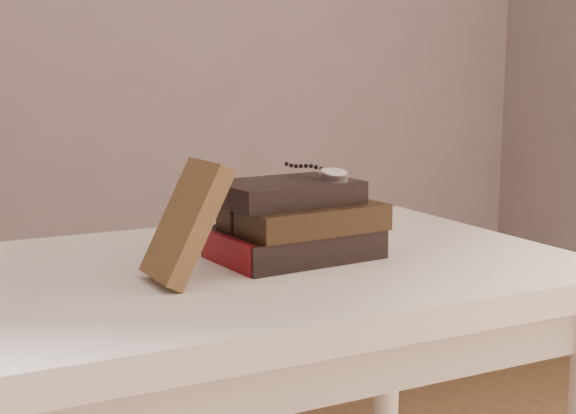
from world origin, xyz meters
name	(u,v)px	position (x,y,z in m)	size (l,w,h in m)	color
table	(222,328)	(0.00, 0.35, 0.66)	(1.00, 0.60, 0.75)	silver
book_stack	(295,222)	(0.11, 0.34, 0.80)	(0.24, 0.18, 0.11)	black
journal	(186,222)	(-0.07, 0.28, 0.83)	(0.02, 0.10, 0.16)	#452F1A
pocket_watch	(332,173)	(0.17, 0.34, 0.87)	(0.05, 0.15, 0.02)	silver
eyeglasses	(221,212)	(0.02, 0.41, 0.81)	(0.10, 0.12, 0.04)	silver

